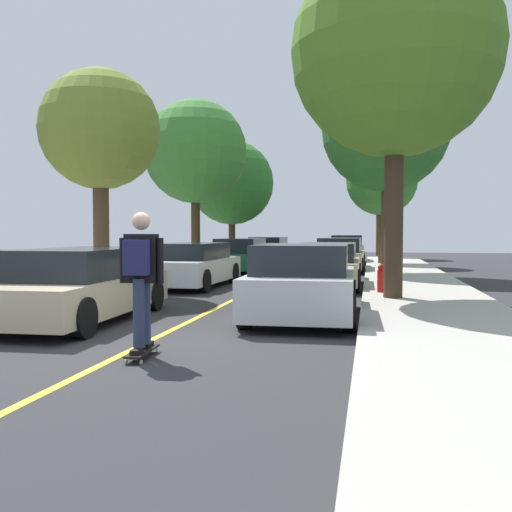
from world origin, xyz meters
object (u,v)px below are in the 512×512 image
Objects in this scene: parked_car_left_farthest at (269,250)px; street_tree_right_near at (385,128)px; parked_car_left_nearest at (80,285)px; fire_hydrant at (381,278)px; parked_car_right_near at (328,265)px; street_tree_left_far at (232,183)px; skateboarder at (141,272)px; parked_car_right_far at (340,255)px; parked_car_right_farthest at (347,249)px; street_tree_left_nearest at (100,131)px; parked_car_left_far at (241,256)px; skateboard at (142,351)px; parked_car_right_nearest at (303,283)px; parked_car_left_near at (192,265)px; street_tree_right_nearest at (395,53)px; street_tree_right_farthest at (379,178)px; street_tree_left_near at (195,152)px; street_tree_right_far at (382,180)px; streetlamp at (385,189)px.

parked_car_left_farthest is 0.59× the size of street_tree_right_near.
fire_hydrant is (5.49, 4.84, -0.18)m from parked_car_left_nearest.
fire_hydrant is (-0.24, -7.20, -4.98)m from street_tree_right_near.
street_tree_left_far is (-5.73, 11.41, 3.50)m from parked_car_right_near.
street_tree_right_near reaches higher than skateboarder.
parked_car_right_far reaches higher than fire_hydrant.
skateboarder is at bearing -93.94° from parked_car_right_farthest.
fire_hydrant is (7.23, 0.53, -3.79)m from street_tree_left_nearest.
skateboard is (2.34, -15.83, -0.59)m from parked_car_left_far.
parked_car_right_nearest reaches higher than parked_car_left_far.
parked_car_left_near is 0.59× the size of street_tree_right_near.
parked_car_left_far is at bearing 169.32° from street_tree_right_near.
parked_car_right_far is 6.23× the size of fire_hydrant.
parked_car_right_far is 0.71× the size of street_tree_left_far.
street_tree_right_nearest reaches higher than parked_car_left_far.
fire_hydrant is at bearing 68.81° from parked_car_right_nearest.
street_tree_left_near is at bearing -117.17° from street_tree_right_farthest.
street_tree_left_far reaches higher than skateboard.
parked_car_left_near is 6.46× the size of fire_hydrant.
street_tree_right_nearest reaches higher than parked_car_right_nearest.
parked_car_right_nearest is 0.99× the size of parked_car_right_farthest.
street_tree_right_nearest reaches higher than parked_car_left_near.
fire_hydrant is at bearing 101.92° from street_tree_right_nearest.
street_tree_left_far is at bearing 90.00° from street_tree_left_nearest.
parked_car_left_farthest is 0.66× the size of street_tree_left_near.
parked_car_left_far is at bearing 98.40° from skateboard.
street_tree_right_far is 5.88m from streetlamp.
street_tree_left_far reaches higher than street_tree_right_far.
parked_car_left_near is at bearing -105.61° from street_tree_right_farthest.
parked_car_left_near is 4.63m from street_tree_left_nearest.
street_tree_right_farthest is at bearing 90.00° from street_tree_right_far.
parked_car_right_farthest is (3.99, 21.19, 0.06)m from parked_car_left_nearest.
street_tree_right_near is 8.98× the size of skateboard.
parked_car_left_farthest reaches higher than parked_car_left_nearest.
street_tree_right_nearest is (5.73, -16.04, 4.96)m from parked_car_left_farthest.
parked_car_right_farthest is at bearing 89.99° from parked_car_right_far.
street_tree_left_near is at bearing 90.00° from street_tree_left_nearest.
street_tree_right_near is at bearing 69.82° from parked_car_right_near.
parked_car_right_farthest is 0.63× the size of street_tree_right_farthest.
skateboarder reaches higher than parked_car_right_far.
parked_car_left_farthest is at bearing 95.94° from skateboard.
skateboard is (-1.65, -10.02, -0.56)m from parked_car_right_near.
street_tree_left_near reaches higher than street_tree_left_nearest.
parked_car_left_farthest is (0.00, 19.75, 0.02)m from parked_car_left_nearest.
street_tree_right_far is at bearing 38.69° from street_tree_left_near.
parked_car_right_farthest reaches higher than parked_car_left_far.
street_tree_left_nearest reaches higher than parked_car_right_farthest.
street_tree_right_farthest is (5.73, 20.49, 4.42)m from parked_car_left_near.
parked_car_left_far is 1.07× the size of parked_car_right_far.
street_tree_right_far reaches higher than skateboarder.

